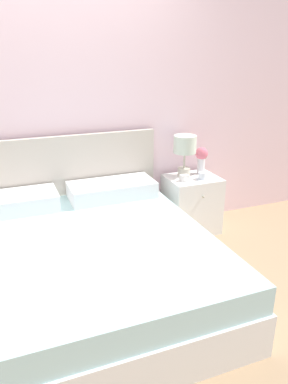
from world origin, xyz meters
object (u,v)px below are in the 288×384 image
bed (82,262)px  teacup (202,176)px  alarm_clock (184,178)px  flower_vase (202,157)px  table_lamp (185,148)px  nightstand (191,204)px

bed → teacup: size_ratio=15.88×
alarm_clock → teacup: bearing=-7.3°
alarm_clock → flower_vase: bearing=29.1°
table_lamp → alarm_clock: table_lamp is taller
bed → alarm_clock: bed is taller
table_lamp → flower_vase: bearing=2.1°
nightstand → bed: bearing=-152.5°
bed → table_lamp: bed is taller
table_lamp → alarm_clock: 0.29m
nightstand → flower_vase: (0.14, 0.08, 0.45)m
flower_vase → alarm_clock: bearing=-150.9°
bed → teacup: 1.47m
bed → nightstand: bed is taller
flower_vase → alarm_clock: (-0.26, -0.15, -0.14)m
bed → alarm_clock: (1.13, 0.59, 0.33)m
table_lamp → teacup: bearing=-55.1°
teacup → table_lamp: bearing=124.9°
teacup → bed: bearing=-156.6°
nightstand → alarm_clock: size_ratio=7.24×
teacup → alarm_clock: bearing=172.7°
table_lamp → flower_vase: 0.23m
nightstand → teacup: 0.33m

